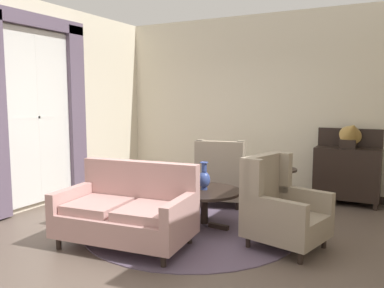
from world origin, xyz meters
TOP-DOWN VIEW (x-y plane):
  - ground at (0.00, 0.00)m, footprint 7.84×7.84m
  - wall_back at (0.00, 2.80)m, footprint 5.45×0.08m
  - wall_left at (-2.64, 0.84)m, footprint 0.08×3.92m
  - baseboard_back at (0.00, 2.74)m, footprint 5.29×0.03m
  - area_rug at (0.00, 0.30)m, footprint 2.79×2.79m
  - window_with_curtains at (-2.55, 0.12)m, footprint 0.12×1.87m
  - coffee_table at (0.12, 0.43)m, footprint 0.98×0.98m
  - porcelain_vase at (0.11, 0.45)m, footprint 0.16×0.16m
  - settee at (-0.38, -0.57)m, footprint 1.60×1.01m
  - armchair_back_corner at (1.20, 0.21)m, footprint 0.96×0.92m
  - armchair_near_window at (-0.09, 1.52)m, footprint 0.89×0.94m
  - side_table at (0.81, 1.50)m, footprint 0.55×0.55m
  - sideboard at (1.66, 2.51)m, footprint 0.99×0.43m
  - gramophone at (1.71, 2.41)m, footprint 0.46×0.53m

SIDE VIEW (x-z plane):
  - ground at x=0.00m, z-range 0.00..0.00m
  - area_rug at x=0.00m, z-range 0.00..0.01m
  - baseboard_back at x=0.00m, z-range 0.00..0.12m
  - settee at x=-0.38m, z-range -0.08..0.87m
  - side_table at x=0.81m, z-range 0.07..0.75m
  - coffee_table at x=0.12m, z-range 0.17..0.67m
  - armchair_back_corner at x=1.20m, z-range -0.08..0.97m
  - armchair_near_window at x=-0.09m, z-range -0.08..0.98m
  - sideboard at x=1.66m, z-range -0.08..1.13m
  - porcelain_vase at x=0.11m, z-range 0.47..0.84m
  - gramophone at x=1.71m, z-range 0.91..1.43m
  - window_with_curtains at x=-2.55m, z-range 0.11..3.03m
  - wall_back at x=0.00m, z-range 0.00..3.19m
  - wall_left at x=-2.64m, z-range 0.00..3.19m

